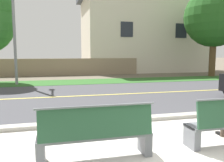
{
  "coord_description": "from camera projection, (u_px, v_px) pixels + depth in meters",
  "views": [
    {
      "loc": [
        -2.09,
        -3.55,
        1.85
      ],
      "look_at": [
        -0.36,
        3.35,
        1.0
      ],
      "focal_mm": 37.84,
      "sensor_mm": 36.0,
      "label": 1
    }
  ],
  "objects": [
    {
      "name": "garden_wall",
      "position": [
        61.0,
        67.0,
        19.38
      ],
      "size": [
        13.0,
        0.36,
        1.4
      ],
      "primitive_type": "cube",
      "color": "gray",
      "rests_on": "ground_plane"
    },
    {
      "name": "bench_left",
      "position": [
        96.0,
        135.0,
        4.02
      ],
      "size": [
        1.98,
        0.48,
        1.01
      ],
      "color": "slate",
      "rests_on": "ground_plane"
    },
    {
      "name": "sidewalk_pavement",
      "position": [
        167.0,
        149.0,
        4.53
      ],
      "size": [
        44.0,
        3.6,
        0.01
      ],
      "primitive_type": "cube",
      "color": "beige",
      "rests_on": "ground_plane"
    },
    {
      "name": "curb_edge",
      "position": [
        134.0,
        119.0,
        6.4
      ],
      "size": [
        44.0,
        0.3,
        0.11
      ],
      "primitive_type": "cube",
      "color": "#ADA89E",
      "rests_on": "ground_plane"
    },
    {
      "name": "far_verge_grass",
      "position": [
        87.0,
        82.0,
        15.24
      ],
      "size": [
        48.0,
        2.8,
        0.02
      ],
      "primitive_type": "cube",
      "color": "#2D6026",
      "rests_on": "ground_plane"
    },
    {
      "name": "road_centre_line",
      "position": [
        102.0,
        95.0,
        10.4
      ],
      "size": [
        48.0,
        0.14,
        0.01
      ],
      "primitive_type": "cube",
      "color": "#E0CC4C",
      "rests_on": "ground_plane"
    },
    {
      "name": "streetlamp",
      "position": [
        14.0,
        16.0,
        13.58
      ],
      "size": [
        0.24,
        2.1,
        6.87
      ],
      "color": "gray",
      "rests_on": "ground_plane"
    },
    {
      "name": "shade_tree_left",
      "position": [
        217.0,
        12.0,
        18.14
      ],
      "size": [
        4.62,
        4.62,
        7.62
      ],
      "color": "brown",
      "rests_on": "ground_plane"
    },
    {
      "name": "house_across_street",
      "position": [
        142.0,
        33.0,
        24.08
      ],
      "size": [
        12.53,
        6.91,
        7.64
      ],
      "color": "beige",
      "rests_on": "ground_plane"
    },
    {
      "name": "ground_plane",
      "position": [
        96.0,
        90.0,
        11.85
      ],
      "size": [
        140.0,
        140.0,
        0.0
      ],
      "primitive_type": "plane",
      "color": "#665B4C"
    },
    {
      "name": "street_asphalt",
      "position": [
        102.0,
        95.0,
        10.4
      ],
      "size": [
        52.0,
        8.0,
        0.01
      ],
      "primitive_type": "cube",
      "color": "#424247",
      "rests_on": "ground_plane"
    }
  ]
}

